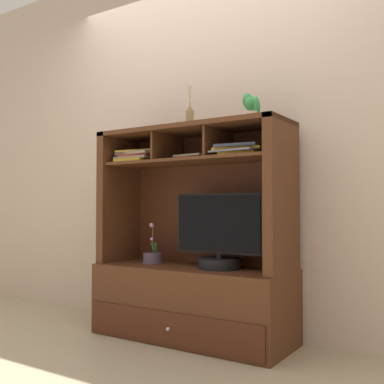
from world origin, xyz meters
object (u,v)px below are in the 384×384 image
media_console (193,273)px  tv_monitor (219,239)px  magazine_stack_centre (139,157)px  diffuser_bottle (190,118)px  potted_orchid (153,257)px  magazine_stack_right (196,158)px  potted_succulent (251,108)px  magazine_stack_left (240,150)px

media_console → tv_monitor: 0.31m
media_console → magazine_stack_centre: bearing=-174.0°
media_console → diffuser_bottle: bearing=-90.0°
potted_orchid → magazine_stack_right: 0.76m
diffuser_bottle → potted_succulent: size_ratio=1.56×
magazine_stack_right → potted_succulent: (0.41, -0.02, 0.28)m
tv_monitor → potted_succulent: 0.84m
media_console → potted_orchid: (-0.33, -0.00, 0.09)m
media_console → magazine_stack_right: 0.76m
media_console → magazine_stack_right: bearing=54.5°
diffuser_bottle → potted_orchid: bearing=174.3°
magazine_stack_left → potted_succulent: 0.27m
magazine_stack_centre → magazine_stack_right: (0.44, 0.06, -0.02)m
tv_monitor → diffuser_bottle: diffuser_bottle is taller
potted_orchid → potted_succulent: (0.76, 0.00, 0.96)m
magazine_stack_centre → potted_orchid: bearing=23.6°
potted_orchid → diffuser_bottle: diffuser_bottle is taller
magazine_stack_right → diffuser_bottle: bearing=-103.9°
tv_monitor → magazine_stack_centre: 0.83m
tv_monitor → magazine_stack_right: bearing=170.0°
potted_succulent → diffuser_bottle: bearing=-175.5°
tv_monitor → potted_orchid: tv_monitor is taller
potted_orchid → magazine_stack_right: (0.34, 0.02, 0.67)m
potted_orchid → magazine_stack_left: 0.99m
potted_succulent → magazine_stack_right: bearing=176.9°
potted_orchid → potted_succulent: 1.22m
magazine_stack_right → diffuser_bottle: 0.26m
media_console → tv_monitor: size_ratio=2.25×
magazine_stack_centre → magazine_stack_right: size_ratio=1.34×
magazine_stack_centre → tv_monitor: bearing=2.7°
media_console → potted_orchid: bearing=-179.4°
media_console → potted_succulent: 1.13m
media_console → potted_succulent: (0.43, -0.00, 1.04)m
media_console → magazine_stack_right: media_console is taller
tv_monitor → magazine_stack_left: (0.18, -0.04, 0.54)m
media_console → magazine_stack_left: 0.87m
potted_orchid → magazine_stack_left: size_ratio=0.86×
media_console → potted_orchid: size_ratio=4.93×
diffuser_bottle → magazine_stack_right: bearing=76.1°
magazine_stack_left → magazine_stack_right: magazine_stack_left is taller
diffuser_bottle → potted_succulent: 0.43m
media_console → magazine_stack_centre: size_ratio=4.29×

